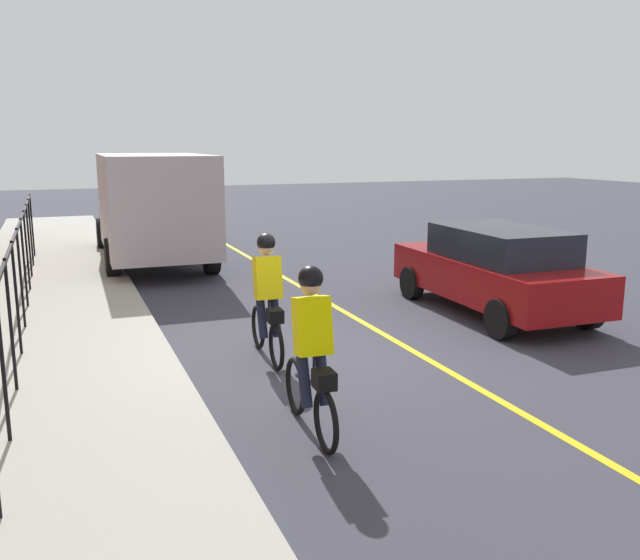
% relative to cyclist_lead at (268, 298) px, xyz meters
% --- Properties ---
extents(ground_plane, '(80.00, 80.00, 0.00)m').
position_rel_cyclist_lead_xyz_m(ground_plane, '(0.11, -0.53, -0.91)').
color(ground_plane, '#393943').
extents(lane_line_centre, '(36.00, 0.12, 0.01)m').
position_rel_cyclist_lead_xyz_m(lane_line_centre, '(0.11, -2.13, -0.91)').
color(lane_line_centre, yellow).
rests_on(lane_line_centre, ground).
extents(sidewalk, '(40.00, 3.20, 0.15)m').
position_rel_cyclist_lead_xyz_m(sidewalk, '(0.11, 2.87, -0.84)').
color(sidewalk, '#A7A49B').
rests_on(sidewalk, ground).
extents(iron_fence, '(18.15, 0.04, 1.60)m').
position_rel_cyclist_lead_xyz_m(iron_fence, '(1.11, 3.27, 0.39)').
color(iron_fence, black).
rests_on(iron_fence, sidewalk).
extents(cyclist_lead, '(1.71, 0.38, 1.83)m').
position_rel_cyclist_lead_xyz_m(cyclist_lead, '(0.00, 0.00, 0.00)').
color(cyclist_lead, black).
rests_on(cyclist_lead, ground).
extents(cyclist_follow, '(1.71, 0.38, 1.83)m').
position_rel_cyclist_lead_xyz_m(cyclist_follow, '(-2.57, 0.32, 0.00)').
color(cyclist_follow, black).
rests_on(cyclist_follow, ground).
extents(patrol_sedan, '(4.44, 2.01, 1.58)m').
position_rel_cyclist_lead_xyz_m(patrol_sedan, '(1.09, -4.62, -0.09)').
color(patrol_sedan, maroon).
rests_on(patrol_sedan, ground).
extents(box_truck_background, '(6.76, 2.65, 2.78)m').
position_rel_cyclist_lead_xyz_m(box_truck_background, '(8.59, 0.41, 0.64)').
color(box_truck_background, '#B8AEB6').
rests_on(box_truck_background, ground).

